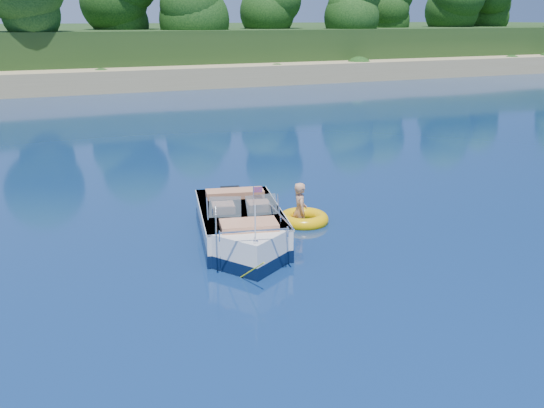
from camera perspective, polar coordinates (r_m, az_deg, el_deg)
The scene contains 6 objects.
ground at distance 10.66m, azimuth 4.28°, elevation -10.89°, with size 160.00×160.00×0.00m, color #0A2248.
shoreline at distance 72.32m, azimuth -20.27°, elevation 13.01°, with size 170.00×59.00×6.00m.
treeline at distance 49.52m, azimuth -18.95°, elevation 16.97°, with size 150.00×7.12×8.19m.
motorboat at distance 13.94m, azimuth -2.84°, elevation -2.41°, with size 2.56×5.11×1.72m.
tow_tube at distance 15.41m, azimuth 2.96°, elevation -1.43°, with size 1.30×1.30×0.34m.
boy at distance 15.46m, azimuth 2.59°, elevation -1.72°, with size 0.57×0.37×1.56m, color tan.
Camera 1 is at (-4.42, -8.30, 5.02)m, focal length 40.00 mm.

